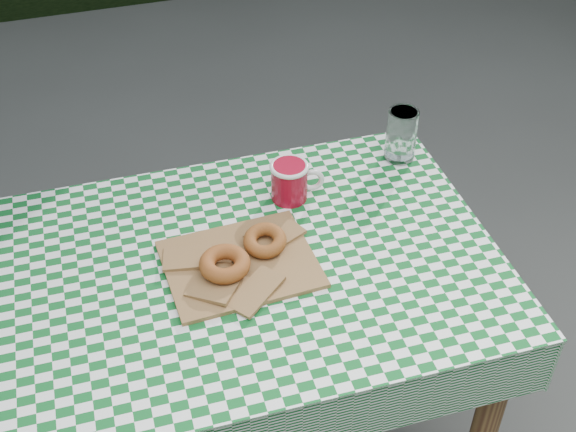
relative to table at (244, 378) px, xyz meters
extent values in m
plane|color=#53534E|center=(-0.07, 0.13, -0.38)|extent=(60.00, 60.00, 0.00)
cube|color=#522D1C|center=(0.00, 0.00, 0.00)|extent=(1.11, 0.75, 0.75)
cube|color=#0D5720|center=(0.00, 0.00, 0.38)|extent=(1.13, 0.77, 0.01)
cube|color=olive|center=(0.01, 0.00, 0.39)|extent=(0.32, 0.26, 0.02)
torus|color=brown|center=(-0.03, -0.02, 0.41)|extent=(0.12, 0.12, 0.03)
torus|color=brown|center=(0.07, 0.02, 0.41)|extent=(0.12, 0.12, 0.03)
cylinder|color=white|center=(0.48, 0.25, 0.45)|extent=(0.10, 0.10, 0.13)
camera|label=1|loc=(-0.24, -1.11, 1.49)|focal=47.02mm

